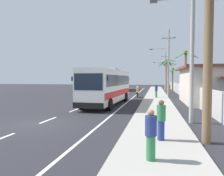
% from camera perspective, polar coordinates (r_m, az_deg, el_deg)
% --- Properties ---
extents(ground_plane, '(160.00, 160.00, 0.00)m').
position_cam_1_polar(ground_plane, '(12.88, -19.61, -9.36)').
color(ground_plane, '#28282D').
extents(sidewalk_kerb, '(3.20, 90.00, 0.14)m').
position_cam_1_polar(sidewalk_kerb, '(20.87, 12.43, -4.53)').
color(sidewalk_kerb, '#A8A399').
rests_on(sidewalk_kerb, ground).
extents(lane_markings, '(3.71, 71.00, 0.01)m').
position_cam_1_polar(lane_markings, '(25.71, 2.26, -3.28)').
color(lane_markings, white).
rests_on(lane_markings, ground).
extents(boundary_wall, '(0.24, 60.00, 1.86)m').
position_cam_1_polar(boundary_wall, '(25.08, 21.11, -1.48)').
color(boundary_wall, '#B2B2AD').
rests_on(boundary_wall, ground).
extents(coach_bus_foreground, '(3.31, 11.12, 3.77)m').
position_cam_1_polar(coach_bus_foreground, '(20.78, -1.20, 0.73)').
color(coach_bus_foreground, silver).
rests_on(coach_bus_foreground, ground).
extents(coach_bus_far_lane, '(3.22, 11.48, 3.62)m').
position_cam_1_polar(coach_bus_far_lane, '(46.97, 2.05, 1.67)').
color(coach_bus_far_lane, red).
rests_on(coach_bus_far_lane, ground).
extents(motorcycle_beside_bus, '(0.56, 1.96, 1.61)m').
position_cam_1_polar(motorcycle_beside_bus, '(29.23, 7.14, -1.31)').
color(motorcycle_beside_bus, black).
rests_on(motorcycle_beside_bus, ground).
extents(pedestrian_near_kerb, '(0.36, 0.36, 1.79)m').
position_cam_1_polar(pedestrian_near_kerb, '(27.73, 12.30, -0.69)').
color(pedestrian_near_kerb, '#2D7A47').
rests_on(pedestrian_near_kerb, sidewalk_kerb).
extents(pedestrian_midwalk, '(0.36, 0.36, 1.56)m').
position_cam_1_polar(pedestrian_midwalk, '(6.47, 10.84, -12.54)').
color(pedestrian_midwalk, '#2D7A47').
rests_on(pedestrian_midwalk, sidewalk_kerb).
extents(pedestrian_far_walk, '(0.36, 0.36, 1.64)m').
position_cam_1_polar(pedestrian_far_walk, '(8.58, 13.59, -8.48)').
color(pedestrian_far_walk, navy).
rests_on(pedestrian_far_walk, sidewalk_kerb).
extents(utility_pole_nearest, '(3.56, 0.24, 9.56)m').
position_cam_1_polar(utility_pole_nearest, '(13.09, 21.22, 13.25)').
color(utility_pole_nearest, '#9E9E99').
rests_on(utility_pole_nearest, ground).
extents(utility_pole_mid, '(3.71, 0.24, 9.75)m').
position_cam_1_polar(utility_pole_mid, '(30.84, 15.36, 7.21)').
color(utility_pole_mid, '#9E9E99').
rests_on(utility_pole_mid, ground).
extents(utility_pole_far, '(3.67, 0.24, 8.69)m').
position_cam_1_polar(utility_pole_far, '(48.76, 14.54, 4.88)').
color(utility_pole_far, '#9E9E99').
rests_on(utility_pole_far, ground).
extents(palm_nearest, '(3.20, 3.30, 7.07)m').
position_cam_1_polar(palm_nearest, '(45.85, 15.35, 5.01)').
color(palm_nearest, brown).
rests_on(palm_nearest, ground).
extents(palm_second, '(3.20, 3.34, 7.00)m').
position_cam_1_polar(palm_second, '(9.28, 25.48, 14.67)').
color(palm_second, brown).
rests_on(palm_second, ground).
extents(palm_third, '(3.28, 3.27, 6.16)m').
position_cam_1_polar(palm_third, '(38.51, 15.10, 5.24)').
color(palm_third, brown).
rests_on(palm_third, ground).
extents(palm_fourth, '(3.32, 3.35, 4.86)m').
position_cam_1_polar(palm_fourth, '(41.83, 16.62, 3.93)').
color(palm_fourth, brown).
rests_on(palm_fourth, ground).
extents(palm_farthest, '(3.11, 3.45, 6.48)m').
position_cam_1_polar(palm_farthest, '(29.33, 19.91, 6.46)').
color(palm_farthest, brown).
rests_on(palm_farthest, ground).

